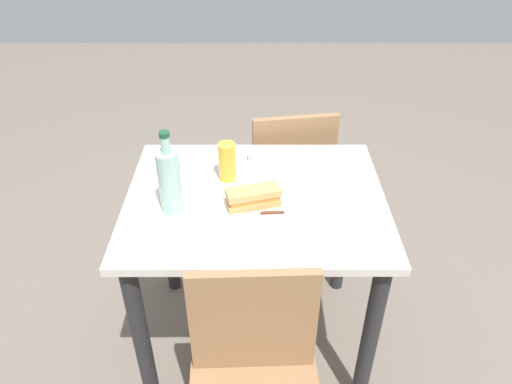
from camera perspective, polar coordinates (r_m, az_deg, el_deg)
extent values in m
plane|color=#6B6056|center=(2.30, 0.00, -16.41)|extent=(8.00, 8.00, 0.00)
cube|color=beige|center=(1.76, 0.00, -0.93)|extent=(0.93, 0.74, 0.03)
cylinder|color=#262628|center=(2.29, 10.23, -4.12)|extent=(0.06, 0.06, 0.75)
cylinder|color=#262628|center=(2.29, -10.26, -4.14)|extent=(0.06, 0.06, 0.75)
cylinder|color=#262628|center=(1.86, 13.16, -16.41)|extent=(0.06, 0.06, 0.75)
cylinder|color=#262628|center=(1.86, -13.14, -16.44)|extent=(0.06, 0.06, 0.75)
cube|color=#936B47|center=(1.49, -0.24, -14.86)|extent=(0.38, 0.04, 0.40)
cube|color=#936B47|center=(2.48, 3.40, 2.16)|extent=(0.46, 0.46, 0.02)
cube|color=#936B47|center=(2.22, 4.54, 4.10)|extent=(0.38, 0.09, 0.40)
cylinder|color=#936B47|center=(2.79, 6.13, 0.52)|extent=(0.04, 0.04, 0.44)
cylinder|color=#936B47|center=(2.73, -1.21, -0.12)|extent=(0.04, 0.04, 0.44)
cylinder|color=#936B47|center=(2.52, 8.06, -4.12)|extent=(0.04, 0.04, 0.44)
cylinder|color=#936B47|center=(2.45, -0.08, -4.96)|extent=(0.04, 0.04, 0.44)
cylinder|color=white|center=(1.69, -0.25, -1.76)|extent=(0.23, 0.23, 0.01)
cube|color=tan|center=(1.68, -0.25, -1.22)|extent=(0.20, 0.12, 0.02)
cube|color=#CC8438|center=(1.67, -0.26, -0.62)|extent=(0.18, 0.11, 0.02)
cube|color=tan|center=(1.66, -0.26, -0.02)|extent=(0.20, 0.12, 0.02)
cube|color=silver|center=(1.65, -1.16, -2.60)|extent=(0.10, 0.02, 0.00)
cube|color=#59331E|center=(1.65, 1.96, -2.43)|extent=(0.08, 0.01, 0.01)
cylinder|color=#99C6B7|center=(1.65, -9.93, 1.12)|extent=(0.08, 0.08, 0.23)
cylinder|color=#99C6B7|center=(1.58, -10.46, 5.45)|extent=(0.03, 0.03, 0.06)
cylinder|color=#19472D|center=(1.56, -10.60, 6.65)|extent=(0.03, 0.03, 0.02)
cylinder|color=gold|center=(1.82, -3.31, 3.55)|extent=(0.07, 0.07, 0.15)
cylinder|color=silver|center=(1.96, 0.44, 4.17)|extent=(0.09, 0.09, 0.03)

